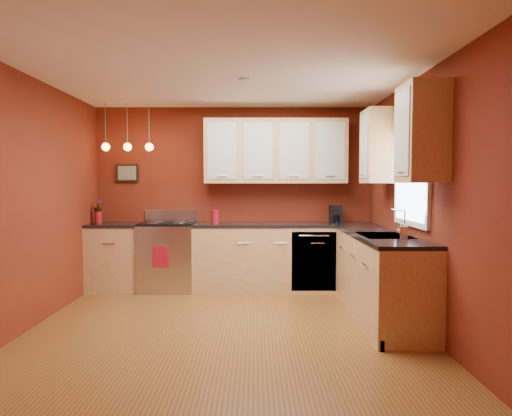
{
  "coord_description": "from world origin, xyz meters",
  "views": [
    {
      "loc": [
        0.31,
        -4.57,
        1.49
      ],
      "look_at": [
        0.32,
        1.0,
        1.2
      ],
      "focal_mm": 32.0,
      "sensor_mm": 36.0,
      "label": 1
    }
  ],
  "objects_px": {
    "coffee_maker": "(336,215)",
    "soap_pump": "(402,229)",
    "gas_range": "(168,256)",
    "sink": "(385,237)",
    "red_canister": "(215,217)"
  },
  "relations": [
    {
      "from": "coffee_maker",
      "to": "soap_pump",
      "type": "distance_m",
      "value": 1.96
    },
    {
      "from": "gas_range",
      "to": "soap_pump",
      "type": "height_order",
      "value": "soap_pump"
    },
    {
      "from": "sink",
      "to": "coffee_maker",
      "type": "relative_size",
      "value": 2.84
    },
    {
      "from": "red_canister",
      "to": "coffee_maker",
      "type": "distance_m",
      "value": 1.71
    },
    {
      "from": "gas_range",
      "to": "sink",
      "type": "height_order",
      "value": "sink"
    },
    {
      "from": "sink",
      "to": "soap_pump",
      "type": "xyz_separation_m",
      "value": [
        0.08,
        -0.33,
        0.12
      ]
    },
    {
      "from": "coffee_maker",
      "to": "sink",
      "type": "bearing_deg",
      "value": -79.38
    },
    {
      "from": "sink",
      "to": "coffee_maker",
      "type": "bearing_deg",
      "value": 98.65
    },
    {
      "from": "red_canister",
      "to": "coffee_maker",
      "type": "relative_size",
      "value": 0.75
    },
    {
      "from": "gas_range",
      "to": "soap_pump",
      "type": "relative_size",
      "value": 5.79
    },
    {
      "from": "sink",
      "to": "red_canister",
      "type": "bearing_deg",
      "value": 142.57
    },
    {
      "from": "gas_range",
      "to": "sink",
      "type": "relative_size",
      "value": 1.59
    },
    {
      "from": "red_canister",
      "to": "sink",
      "type": "bearing_deg",
      "value": -37.43
    },
    {
      "from": "gas_range",
      "to": "soap_pump",
      "type": "bearing_deg",
      "value": -34.07
    },
    {
      "from": "red_canister",
      "to": "soap_pump",
      "type": "xyz_separation_m",
      "value": [
        2.03,
        -1.82,
        0.0
      ]
    }
  ]
}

